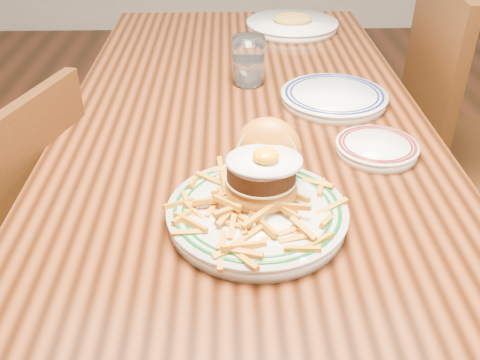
{
  "coord_description": "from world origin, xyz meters",
  "views": [
    {
      "loc": [
        -0.04,
        -1.2,
        1.31
      ],
      "look_at": [
        -0.02,
        -0.45,
        0.82
      ],
      "focal_mm": 40.0,
      "sensor_mm": 36.0,
      "label": 1
    }
  ],
  "objects_px": {
    "side_plate": "(377,147)",
    "table": "(243,136)",
    "chair_right": "(461,139)",
    "chair_left": "(13,252)",
    "main_plate": "(259,197)"
  },
  "relations": [
    {
      "from": "chair_left",
      "to": "chair_right",
      "type": "bearing_deg",
      "value": 35.89
    },
    {
      "from": "chair_left",
      "to": "side_plate",
      "type": "bearing_deg",
      "value": 14.41
    },
    {
      "from": "chair_right",
      "to": "side_plate",
      "type": "xyz_separation_m",
      "value": [
        -0.4,
        -0.45,
        0.24
      ]
    },
    {
      "from": "chair_right",
      "to": "side_plate",
      "type": "bearing_deg",
      "value": 53.18
    },
    {
      "from": "chair_right",
      "to": "main_plate",
      "type": "height_order",
      "value": "chair_right"
    },
    {
      "from": "table",
      "to": "chair_left",
      "type": "xyz_separation_m",
      "value": [
        -0.56,
        -0.21,
        -0.2
      ]
    },
    {
      "from": "chair_left",
      "to": "side_plate",
      "type": "distance_m",
      "value": 0.88
    },
    {
      "from": "table",
      "to": "side_plate",
      "type": "xyz_separation_m",
      "value": [
        0.27,
        -0.25,
        0.1
      ]
    },
    {
      "from": "chair_left",
      "to": "main_plate",
      "type": "bearing_deg",
      "value": -6.32
    },
    {
      "from": "main_plate",
      "to": "side_plate",
      "type": "height_order",
      "value": "main_plate"
    },
    {
      "from": "table",
      "to": "chair_left",
      "type": "height_order",
      "value": "chair_left"
    },
    {
      "from": "table",
      "to": "side_plate",
      "type": "bearing_deg",
      "value": -42.86
    },
    {
      "from": "table",
      "to": "chair_right",
      "type": "bearing_deg",
      "value": 17.16
    },
    {
      "from": "side_plate",
      "to": "table",
      "type": "bearing_deg",
      "value": 143.96
    },
    {
      "from": "chair_right",
      "to": "chair_left",
      "type": "bearing_deg",
      "value": 23.06
    }
  ]
}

